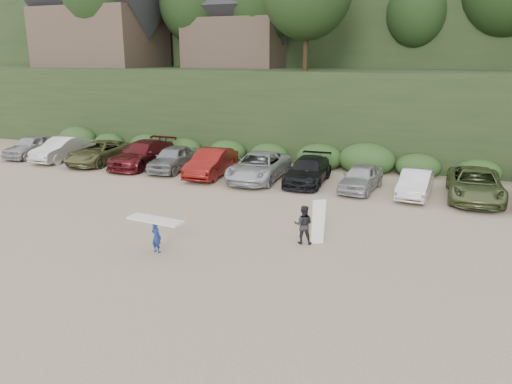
% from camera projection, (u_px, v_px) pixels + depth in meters
% --- Properties ---
extents(ground, '(120.00, 120.00, 0.00)m').
position_uv_depth(ground, '(267.00, 249.00, 18.85)').
color(ground, tan).
rests_on(ground, ground).
extents(hillside_backdrop, '(90.00, 41.50, 28.00)m').
position_uv_depth(hillside_backdrop, '(400.00, 10.00, 47.94)').
color(hillside_backdrop, black).
rests_on(hillside_backdrop, ground).
extents(parked_cars, '(39.71, 6.20, 1.64)m').
position_uv_depth(parked_cars, '(261.00, 167.00, 29.13)').
color(parked_cars, '#A0A0A4').
rests_on(parked_cars, ground).
extents(child_surfer, '(2.22, 0.78, 1.31)m').
position_uv_depth(child_surfer, '(156.00, 230.00, 18.33)').
color(child_surfer, navy).
rests_on(child_surfer, ground).
extents(adult_surfer, '(1.26, 0.73, 1.81)m').
position_uv_depth(adult_surfer, '(305.00, 224.00, 19.23)').
color(adult_surfer, black).
rests_on(adult_surfer, ground).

